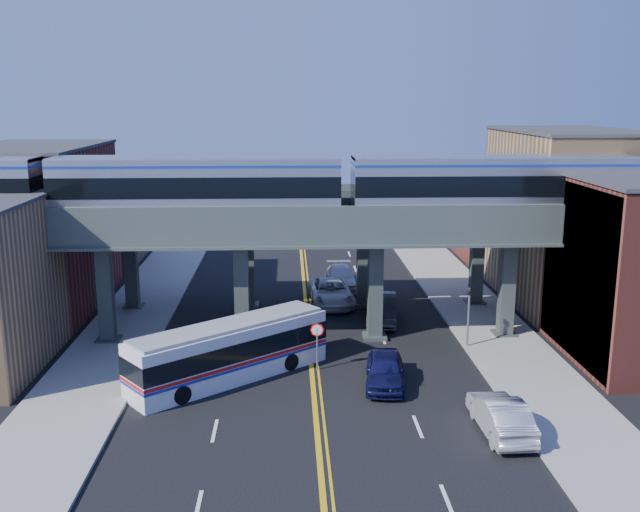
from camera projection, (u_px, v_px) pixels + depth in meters
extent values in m
plane|color=black|center=(314.00, 392.00, 35.40)|extent=(120.00, 120.00, 0.00)
cube|color=gray|center=(125.00, 330.00, 44.64)|extent=(5.00, 70.00, 0.16)
cube|color=gray|center=(487.00, 325.00, 45.64)|extent=(5.00, 70.00, 0.16)
cube|color=brown|center=(37.00, 229.00, 49.01)|extent=(8.00, 14.00, 11.00)
cube|color=#A48055|center=(90.00, 219.00, 62.01)|extent=(8.00, 10.00, 8.00)
cube|color=#A48055|center=(566.00, 218.00, 50.52)|extent=(8.00, 14.00, 12.00)
cube|color=brown|center=(509.00, 210.00, 63.52)|extent=(8.00, 10.00, 9.00)
cube|color=#29A6B4|center=(577.00, 277.00, 38.91)|extent=(0.10, 9.50, 9.50)
cube|color=#404A45|center=(106.00, 294.00, 42.03)|extent=(0.85, 0.85, 6.00)
cube|color=#404A45|center=(242.00, 292.00, 42.38)|extent=(0.85, 0.85, 6.00)
cube|color=#404A45|center=(375.00, 291.00, 42.73)|extent=(0.85, 0.85, 6.00)
cube|color=#404A45|center=(507.00, 289.00, 43.08)|extent=(0.85, 0.85, 6.00)
cube|color=#49544F|center=(308.00, 231.00, 41.75)|extent=(52.00, 3.60, 1.40)
cube|color=#404A45|center=(131.00, 267.00, 48.86)|extent=(0.85, 0.85, 6.00)
cube|color=#404A45|center=(248.00, 265.00, 49.21)|extent=(0.85, 0.85, 6.00)
cube|color=#404A45|center=(363.00, 264.00, 49.56)|extent=(0.85, 0.85, 6.00)
cube|color=#404A45|center=(477.00, 263.00, 49.91)|extent=(0.85, 0.85, 6.00)
cube|color=#49544F|center=(306.00, 212.00, 48.58)|extent=(52.00, 3.60, 1.40)
cube|color=black|center=(108.00, 218.00, 41.07)|extent=(2.36, 2.36, 0.27)
cube|color=black|center=(289.00, 217.00, 41.52)|extent=(2.36, 2.36, 0.27)
cube|color=#B8BBC3|center=(198.00, 186.00, 40.89)|extent=(16.33, 3.11, 3.44)
cube|color=black|center=(197.00, 183.00, 40.86)|extent=(16.35, 3.17, 1.18)
cube|color=black|center=(402.00, 216.00, 41.81)|extent=(2.36, 2.36, 0.27)
cube|color=black|center=(577.00, 215.00, 42.27)|extent=(2.36, 2.36, 0.27)
cube|color=#B8BBC3|center=(492.00, 184.00, 41.64)|extent=(16.33, 3.11, 3.44)
cube|color=black|center=(492.00, 181.00, 41.61)|extent=(16.35, 3.17, 1.18)
cylinder|color=slate|center=(317.00, 349.00, 38.09)|extent=(0.09, 0.09, 2.30)
cylinder|color=red|center=(317.00, 330.00, 37.86)|extent=(0.76, 0.04, 0.76)
cylinder|color=slate|center=(468.00, 322.00, 41.31)|extent=(0.12, 0.12, 3.20)
imported|color=black|center=(470.00, 288.00, 40.87)|extent=(0.15, 0.18, 0.90)
cube|color=silver|center=(230.00, 353.00, 36.85)|extent=(10.16, 8.73, 2.86)
cube|color=black|center=(230.00, 346.00, 36.77)|extent=(10.23, 8.80, 0.97)
cube|color=#B21419|center=(230.00, 358.00, 36.91)|extent=(10.22, 8.79, 0.17)
cylinder|color=black|center=(170.00, 388.00, 34.80)|extent=(2.27, 2.53, 0.92)
cylinder|color=black|center=(278.00, 356.00, 39.03)|extent=(2.27, 2.53, 0.92)
imported|color=#10113D|center=(385.00, 370.00, 36.12)|extent=(2.51, 5.00, 1.64)
imported|color=#343537|center=(381.00, 309.00, 46.41)|extent=(2.55, 5.61, 1.79)
imported|color=silver|center=(331.00, 292.00, 50.42)|extent=(3.16, 6.33, 1.72)
imported|color=silver|center=(341.00, 277.00, 54.83)|extent=(2.29, 5.57, 1.61)
imported|color=#ABACB0|center=(501.00, 415.00, 30.95)|extent=(1.89, 5.03, 1.64)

